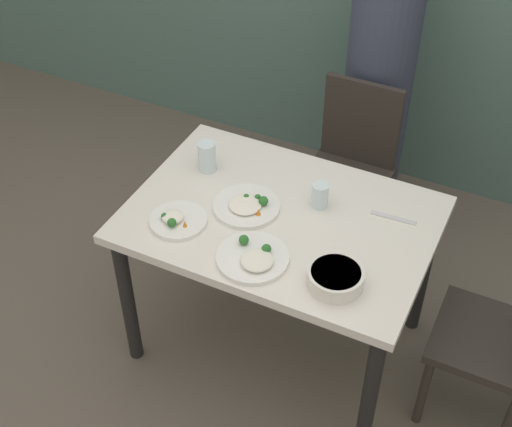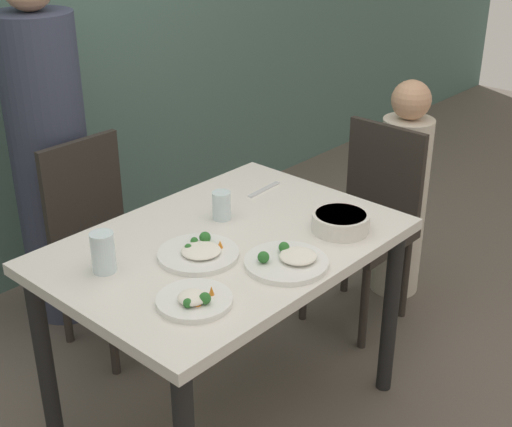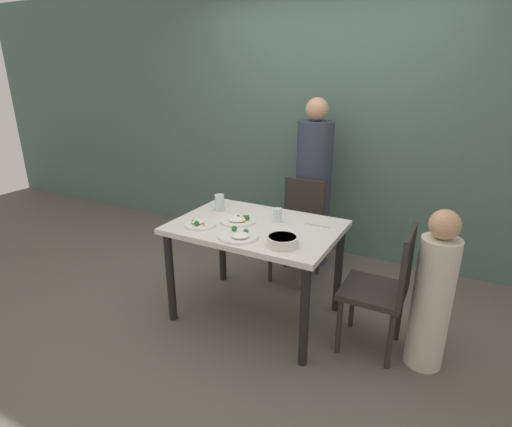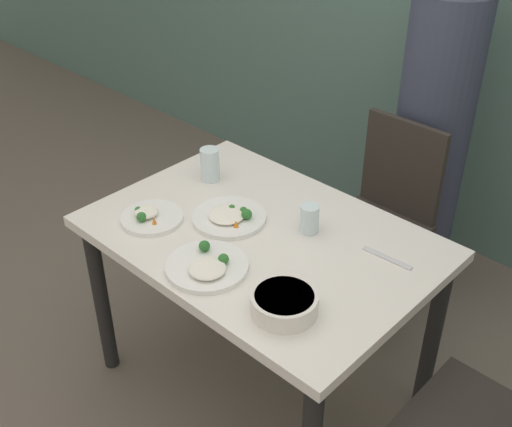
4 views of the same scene
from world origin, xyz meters
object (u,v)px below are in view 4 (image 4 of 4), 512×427
(person_adult, at_px, (431,138))
(bowl_curry, at_px, (284,303))
(chair_adult_spot, at_px, (383,214))
(plate_rice_adult, at_px, (229,217))
(glass_water_tall, at_px, (210,164))

(person_adult, distance_m, bowl_curry, 1.37)
(chair_adult_spot, xyz_separation_m, bowl_curry, (0.29, -1.00, 0.30))
(plate_rice_adult, bearing_deg, chair_adult_spot, 77.64)
(bowl_curry, bearing_deg, glass_water_tall, 152.12)
(plate_rice_adult, bearing_deg, bowl_curry, -26.45)
(chair_adult_spot, bearing_deg, plate_rice_adult, -102.36)
(chair_adult_spot, relative_size, bowl_curry, 4.45)
(person_adult, height_order, glass_water_tall, person_adult)
(person_adult, bearing_deg, glass_water_tall, -114.23)
(glass_water_tall, bearing_deg, plate_rice_adult, -30.32)
(person_adult, xyz_separation_m, bowl_curry, (0.29, -1.34, 0.06))
(bowl_curry, relative_size, glass_water_tall, 1.52)
(chair_adult_spot, height_order, person_adult, person_adult)
(person_adult, relative_size, bowl_curry, 7.91)
(person_adult, relative_size, glass_water_tall, 12.03)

